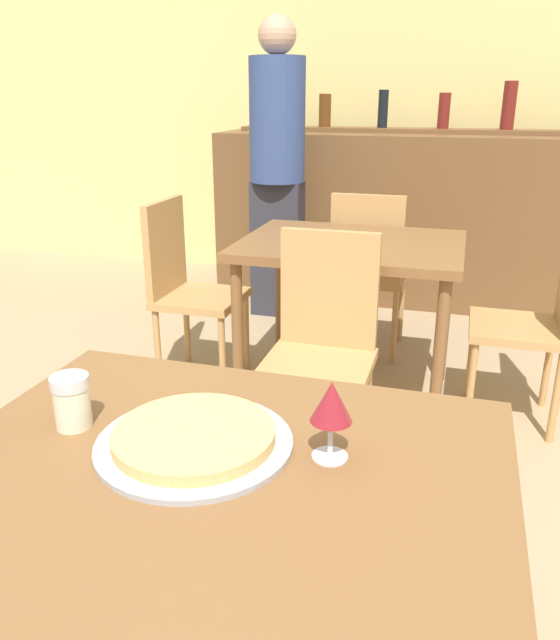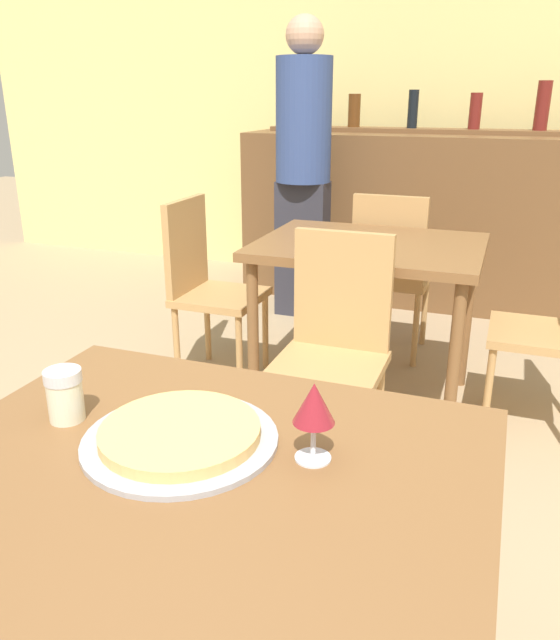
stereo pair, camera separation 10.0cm
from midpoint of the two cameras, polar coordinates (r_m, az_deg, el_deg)
wall_back at (r=4.89m, az=15.97°, el=19.42°), size 8.00×0.05×2.80m
dining_table_near at (r=1.24m, az=-5.25°, el=-16.30°), size 1.08×0.88×0.74m
dining_table_far at (r=2.84m, az=9.13°, el=5.15°), size 0.98×0.78×0.77m
bar_counter at (r=4.46m, az=14.35°, el=8.78°), size 2.60×0.56×1.14m
bar_back_shelf at (r=4.52m, az=15.93°, el=16.92°), size 2.39×0.24×0.33m
chair_far_side_front at (r=2.37m, az=6.20°, el=-1.73°), size 0.40×0.40×0.91m
chair_far_side_back at (r=3.40m, az=10.89°, el=4.81°), size 0.40×0.40×0.91m
chair_far_side_left at (r=3.13m, az=-5.94°, el=3.74°), size 0.40×0.40×0.91m
pizza_tray at (r=1.27m, az=-6.84°, el=-10.46°), size 0.39×0.39×0.04m
cheese_shaker at (r=1.38m, az=-17.11°, el=-6.57°), size 0.08×0.08×0.11m
person_standing at (r=3.98m, az=2.88°, el=14.31°), size 0.34×0.34×1.82m
wine_glass at (r=1.16m, az=5.62°, el=-7.82°), size 0.08×0.08×0.16m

